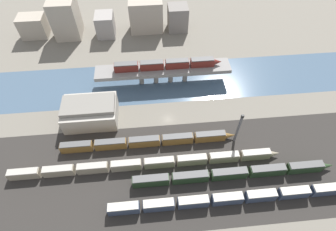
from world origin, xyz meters
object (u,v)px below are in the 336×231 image
Objects in this scene: train_yard_mid at (233,174)px; train_yard_outer at (148,141)px; train_on_bridge at (168,64)px; train_yard_near at (231,198)px; warehouse_building at (90,112)px; signal_tower at (238,129)px; train_yard_far at (146,164)px.

train_yard_mid is 33.39m from train_yard_outer.
train_yard_near is at bearing -75.40° from train_on_bridge.
warehouse_building reaches higher than train_yard_mid.
signal_tower is (22.93, -35.63, -2.49)m from train_on_bridge.
train_yard_mid is at bearing -31.09° from warehouse_building.
train_on_bridge reaches higher than train_yard_near.
train_on_bridge is at bearing 72.41° from train_yard_outer.
train_on_bridge is 61.66m from train_yard_near.
train_yard_outer is (-10.85, -34.24, -8.21)m from train_on_bridge.
train_yard_near is at bearing -43.47° from train_yard_outer.
train_on_bridge reaches higher than train_yard_mid.
train_yard_mid reaches higher than train_yard_near.
train_yard_mid is 60.25m from warehouse_building.
train_yard_far is at bearing 150.49° from train_yard_near.
train_yard_far is at bearing -105.14° from train_on_bridge.
warehouse_building is (-48.63, 39.76, 2.50)m from train_yard_near.
warehouse_building is (-33.22, -19.38, -5.69)m from train_on_bridge.
warehouse_building is at bearing 148.91° from train_yard_mid.
train_yard_far is (-27.23, 15.42, -0.09)m from train_yard_near.
warehouse_building reaches higher than train_yard_far.
train_yard_mid is at bearing -107.23° from signal_tower.
warehouse_building is 58.55m from signal_tower.
train_yard_far is 1.46× the size of train_yard_outer.
warehouse_building is at bearing 131.31° from train_yard_far.
train_yard_outer is 4.25× the size of signal_tower.
train_on_bridge is 0.71× the size of train_yard_outer.
warehouse_building is at bearing 140.73° from train_yard_near.
train_yard_mid is 16.53m from signal_tower.
warehouse_building is at bearing 163.86° from signal_tower.
train_yard_far is (-11.83, -43.72, -8.28)m from train_on_bridge.
train_yard_near is 1.22× the size of train_yard_outer.
signal_tower reaches higher than train_yard_near.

